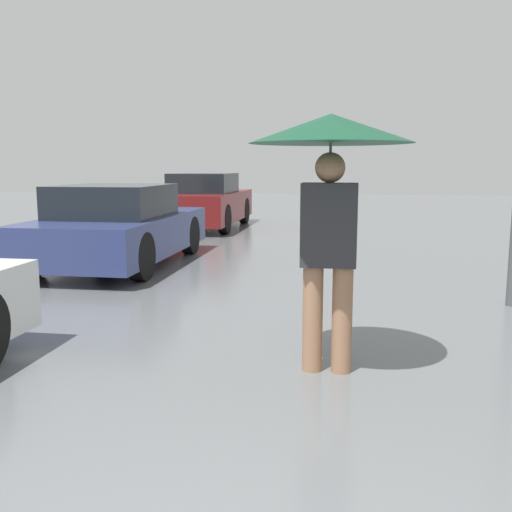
# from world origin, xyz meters

# --- Properties ---
(pedestrian) EXTENTS (1.15, 1.15, 1.85)m
(pedestrian) POSITION_xyz_m (0.00, 3.30, 1.52)
(pedestrian) COLOR #9E7051
(pedestrian) RESTS_ON ground_plane
(parked_car_middle) EXTENTS (1.73, 3.81, 1.22)m
(parked_car_middle) POSITION_xyz_m (-3.30, 7.43, 0.57)
(parked_car_middle) COLOR navy
(parked_car_middle) RESTS_ON ground_plane
(parked_car_farthest) EXTENTS (1.63, 3.91, 1.32)m
(parked_car_farthest) POSITION_xyz_m (-3.28, 12.76, 0.62)
(parked_car_farthest) COLOR maroon
(parked_car_farthest) RESTS_ON ground_plane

